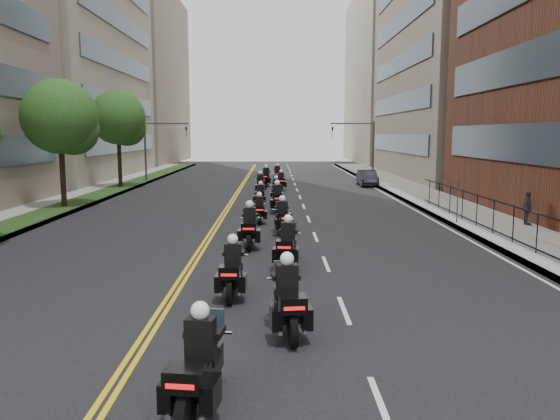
# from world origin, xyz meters

# --- Properties ---
(ground) EXTENTS (160.00, 160.00, 0.00)m
(ground) POSITION_xyz_m (0.00, 0.00, 0.00)
(ground) COLOR black
(ground) RESTS_ON ground
(sidewalk_right) EXTENTS (4.00, 90.00, 0.15)m
(sidewalk_right) POSITION_xyz_m (12.00, 25.00, 0.07)
(sidewalk_right) COLOR gray
(sidewalk_right) RESTS_ON ground
(sidewalk_left) EXTENTS (4.00, 90.00, 0.15)m
(sidewalk_left) POSITION_xyz_m (-12.00, 25.00, 0.07)
(sidewalk_left) COLOR gray
(sidewalk_left) RESTS_ON ground
(grass_strip) EXTENTS (2.00, 90.00, 0.04)m
(grass_strip) POSITION_xyz_m (-11.20, 25.00, 0.17)
(grass_strip) COLOR #193A15
(grass_strip) RESTS_ON sidewalk_left
(building_right_tan) EXTENTS (15.11, 28.00, 30.00)m
(building_right_tan) POSITION_xyz_m (21.48, 48.00, 15.00)
(building_right_tan) COLOR #7E6A5C
(building_right_tan) RESTS_ON ground
(building_right_far) EXTENTS (15.00, 28.00, 26.00)m
(building_right_far) POSITION_xyz_m (21.50, 78.00, 13.00)
(building_right_far) COLOR gray
(building_right_far) RESTS_ON ground
(building_left_mid) EXTENTS (16.11, 28.00, 34.00)m
(building_left_mid) POSITION_xyz_m (-21.98, 48.00, 17.00)
(building_left_mid) COLOR gray
(building_left_mid) RESTS_ON ground
(building_left_far) EXTENTS (16.00, 28.00, 26.00)m
(building_left_far) POSITION_xyz_m (-22.00, 78.00, 13.00)
(building_left_far) COLOR #7E6A5C
(building_left_far) RESTS_ON ground
(iron_fence) EXTENTS (0.05, 28.00, 1.50)m
(iron_fence) POSITION_xyz_m (11.00, 12.00, 0.90)
(iron_fence) COLOR black
(iron_fence) RESTS_ON sidewalk_right
(street_trees) EXTENTS (4.40, 38.40, 7.98)m
(street_trees) POSITION_xyz_m (-11.05, 18.61, 5.13)
(street_trees) COLOR black
(street_trees) RESTS_ON ground
(traffic_signal_right) EXTENTS (4.09, 0.20, 5.60)m
(traffic_signal_right) POSITION_xyz_m (9.54, 42.00, 3.70)
(traffic_signal_right) COLOR #3F3F44
(traffic_signal_right) RESTS_ON ground
(traffic_signal_left) EXTENTS (4.09, 0.20, 5.60)m
(traffic_signal_left) POSITION_xyz_m (-9.54, 42.00, 3.70)
(traffic_signal_left) COLOR #3F3F44
(traffic_signal_left) RESTS_ON ground
(motorcycle_0) EXTENTS (0.74, 2.45, 1.81)m
(motorcycle_0) POSITION_xyz_m (0.20, -0.10, 0.71)
(motorcycle_0) COLOR black
(motorcycle_0) RESTS_ON ground
(motorcycle_1) EXTENTS (0.72, 2.52, 1.86)m
(motorcycle_1) POSITION_xyz_m (1.72, 3.36, 0.74)
(motorcycle_1) COLOR black
(motorcycle_1) RESTS_ON ground
(motorcycle_2) EXTENTS (0.55, 2.37, 1.75)m
(motorcycle_2) POSITION_xyz_m (0.25, 6.21, 0.69)
(motorcycle_2) COLOR black
(motorcycle_2) RESTS_ON ground
(motorcycle_3) EXTENTS (0.73, 2.42, 1.79)m
(motorcycle_3) POSITION_xyz_m (1.85, 9.54, 0.71)
(motorcycle_3) COLOR black
(motorcycle_3) RESTS_ON ground
(motorcycle_4) EXTENTS (0.58, 2.53, 1.87)m
(motorcycle_4) POSITION_xyz_m (0.42, 12.80, 0.74)
(motorcycle_4) COLOR black
(motorcycle_4) RESTS_ON ground
(motorcycle_5) EXTENTS (0.72, 2.36, 1.75)m
(motorcycle_5) POSITION_xyz_m (1.78, 15.69, 0.69)
(motorcycle_5) COLOR black
(motorcycle_5) RESTS_ON ground
(motorcycle_6) EXTENTS (0.50, 2.12, 1.57)m
(motorcycle_6) POSITION_xyz_m (0.64, 18.83, 0.62)
(motorcycle_6) COLOR black
(motorcycle_6) RESTS_ON ground
(motorcycle_7) EXTENTS (0.63, 2.53, 1.86)m
(motorcycle_7) POSITION_xyz_m (1.56, 22.47, 0.74)
(motorcycle_7) COLOR black
(motorcycle_7) RESTS_ON ground
(motorcycle_8) EXTENTS (0.60, 2.12, 1.56)m
(motorcycle_8) POSITION_xyz_m (0.51, 25.31, 0.62)
(motorcycle_8) COLOR black
(motorcycle_8) RESTS_ON ground
(motorcycle_9) EXTENTS (0.52, 2.25, 1.66)m
(motorcycle_9) POSITION_xyz_m (1.50, 28.33, 0.66)
(motorcycle_9) COLOR black
(motorcycle_9) RESTS_ON ground
(motorcycle_10) EXTENTS (0.60, 2.38, 1.75)m
(motorcycle_10) POSITION_xyz_m (0.35, 31.80, 0.69)
(motorcycle_10) COLOR black
(motorcycle_10) RESTS_ON ground
(motorcycle_11) EXTENTS (0.55, 2.23, 1.65)m
(motorcycle_11) POSITION_xyz_m (1.92, 34.81, 0.65)
(motorcycle_11) COLOR black
(motorcycle_11) RESTS_ON ground
(motorcycle_12) EXTENTS (0.68, 2.52, 1.86)m
(motorcycle_12) POSITION_xyz_m (0.65, 37.95, 0.73)
(motorcycle_12) COLOR black
(motorcycle_12) RESTS_ON ground
(motorcycle_13) EXTENTS (0.64, 2.44, 1.80)m
(motorcycle_13) POSITION_xyz_m (1.65, 41.31, 0.71)
(motorcycle_13) COLOR black
(motorcycle_13) RESTS_ON ground
(parked_sedan) EXTENTS (1.52, 4.17, 1.37)m
(parked_sedan) POSITION_xyz_m (9.40, 38.45, 0.68)
(parked_sedan) COLOR black
(parked_sedan) RESTS_ON ground
(pedestrian_c) EXTENTS (0.48, 0.99, 1.64)m
(pedestrian_c) POSITION_xyz_m (13.50, 17.20, 0.97)
(pedestrian_c) COLOR #3A383F
(pedestrian_c) RESTS_ON sidewalk_right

